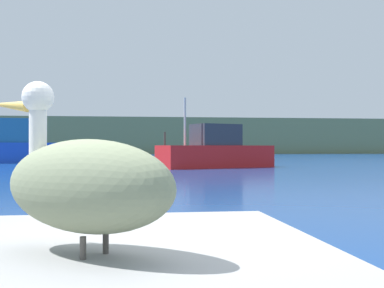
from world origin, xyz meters
name	(u,v)px	position (x,y,z in m)	size (l,w,h in m)	color
hillside_backdrop	(125,136)	(0.00, 78.55, 2.85)	(140.00, 10.70, 5.69)	#6B7A51
pelican	(85,183)	(-0.57, -0.58, 0.99)	(1.13, 1.03, 0.86)	gray
fishing_boat_blue	(26,146)	(-7.27, 34.28, 1.17)	(7.86, 3.39, 5.76)	blue
fishing_boat_red	(216,151)	(4.71, 24.09, 0.90)	(6.87, 4.26, 3.76)	red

